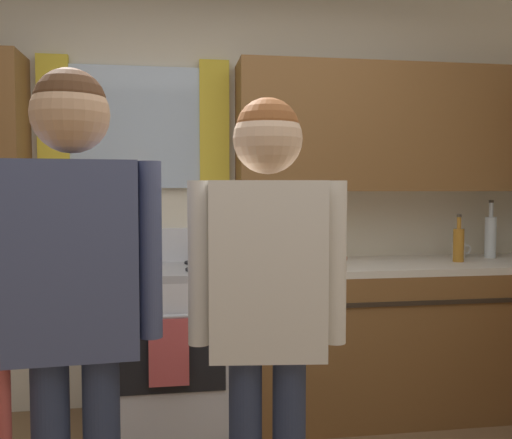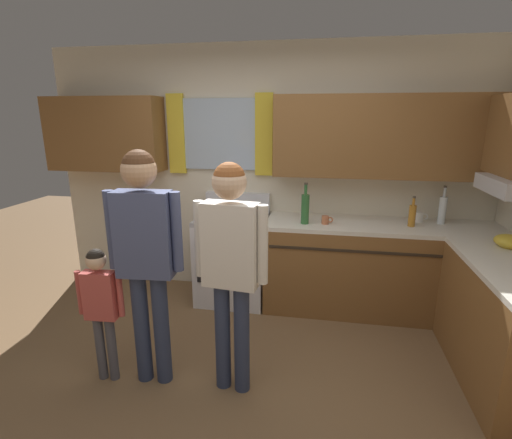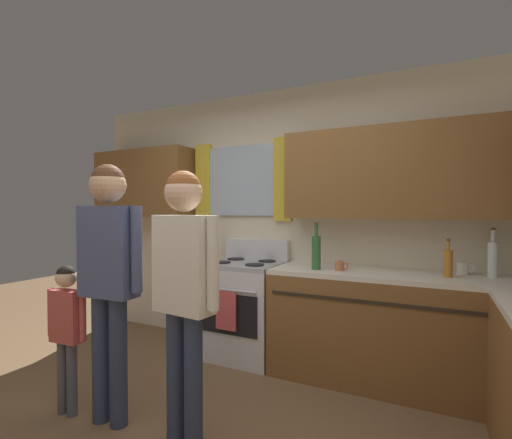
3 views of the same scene
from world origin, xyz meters
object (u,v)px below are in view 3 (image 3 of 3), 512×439
at_px(mug_ceramic_white, 463,268).
at_px(small_child, 67,321).
at_px(bottle_oil_amber, 448,263).
at_px(cup_terracotta, 340,266).
at_px(adult_in_plaid, 184,274).
at_px(adult_holding_child, 109,261).
at_px(bottle_tall_clear, 493,258).
at_px(stove_oven, 245,307).
at_px(bottle_wine_green, 316,251).

xyz_separation_m(mug_ceramic_white, small_child, (-2.44, -1.58, -0.31)).
height_order(bottle_oil_amber, cup_terracotta, bottle_oil_amber).
distance_m(cup_terracotta, adult_in_plaid, 1.41).
distance_m(cup_terracotta, small_child, 2.07).
relative_size(mug_ceramic_white, small_child, 0.12).
bearing_deg(adult_holding_child, bottle_tall_clear, 33.13).
bearing_deg(small_child, mug_ceramic_white, 32.96).
relative_size(stove_oven, bottle_oil_amber, 3.85).
xyz_separation_m(stove_oven, bottle_tall_clear, (2.02, 0.11, 0.57)).
distance_m(bottle_wine_green, adult_holding_child, 1.62).
bearing_deg(cup_terracotta, small_child, -139.14).
relative_size(cup_terracotta, adult_in_plaid, 0.07).
distance_m(mug_ceramic_white, small_child, 2.93).
bearing_deg(stove_oven, cup_terracotta, -6.00).
bearing_deg(small_child, adult_holding_child, 8.98).
height_order(bottle_wine_green, adult_holding_child, adult_holding_child).
height_order(mug_ceramic_white, adult_holding_child, adult_holding_child).
bearing_deg(adult_in_plaid, mug_ceramic_white, 45.09).
xyz_separation_m(stove_oven, cup_terracotta, (0.94, -0.10, 0.47)).
distance_m(mug_ceramic_white, cup_terracotta, 0.93).
distance_m(stove_oven, bottle_tall_clear, 2.10).
bearing_deg(bottle_wine_green, bottle_tall_clear, 10.00).
height_order(bottle_wine_green, bottle_oil_amber, bottle_wine_green).
bearing_deg(cup_terracotta, adult_in_plaid, -115.83).
xyz_separation_m(bottle_tall_clear, mug_ceramic_white, (-0.19, 0.04, -0.09)).
bearing_deg(adult_holding_child, small_child, -171.02).
height_order(stove_oven, adult_holding_child, adult_holding_child).
relative_size(bottle_wine_green, bottle_oil_amber, 1.38).
height_order(bottle_wine_green, adult_in_plaid, adult_in_plaid).
bearing_deg(small_child, stove_oven, 66.98).
xyz_separation_m(cup_terracotta, adult_in_plaid, (-0.61, -1.27, 0.08)).
relative_size(bottle_wine_green, adult_in_plaid, 0.24).
relative_size(stove_oven, adult_in_plaid, 0.68).
bearing_deg(small_child, bottle_oil_amber, 31.02).
xyz_separation_m(bottle_wine_green, mug_ceramic_white, (1.09, 0.26, -0.10)).
relative_size(bottle_tall_clear, adult_holding_child, 0.22).
bearing_deg(stove_oven, bottle_wine_green, -8.94).
bearing_deg(adult_holding_child, bottle_oil_amber, 34.13).
height_order(adult_in_plaid, small_child, adult_in_plaid).
relative_size(bottle_wine_green, cup_terracotta, 3.62).
height_order(bottle_wine_green, cup_terracotta, bottle_wine_green).
relative_size(bottle_wine_green, small_child, 0.39).
bearing_deg(bottle_oil_amber, bottle_wine_green, -175.23).
distance_m(mug_ceramic_white, adult_holding_child, 2.60).
relative_size(adult_holding_child, small_child, 1.66).
bearing_deg(bottle_tall_clear, adult_holding_child, -146.87).
bearing_deg(bottle_oil_amber, cup_terracotta, -175.34).
xyz_separation_m(bottle_wine_green, adult_holding_child, (-1.01, -1.27, 0.01)).
relative_size(bottle_tall_clear, small_child, 0.36).
height_order(stove_oven, bottle_tall_clear, bottle_tall_clear).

